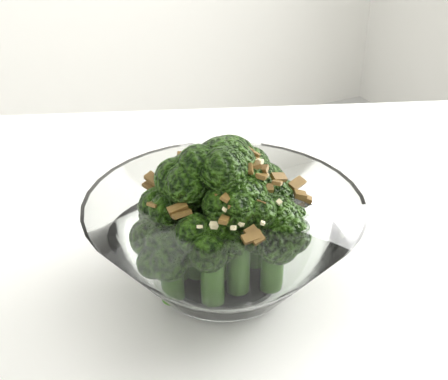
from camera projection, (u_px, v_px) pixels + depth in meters
name	position (u px, v px, depth m)	size (l,w,h in m)	color
table	(173.00, 340.00, 0.58)	(1.41, 1.19, 0.75)	white
broccoli_dish	(223.00, 232.00, 0.52)	(0.23, 0.23, 0.14)	white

